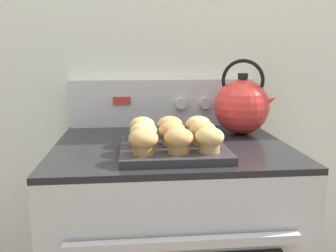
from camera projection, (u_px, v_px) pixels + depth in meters
The scene contains 13 objects.
wall_back at pixel (162, 47), 1.41m from camera, with size 8.00×0.05×2.40m.
control_panel at pixel (164, 102), 1.40m from camera, with size 0.72×0.07×0.18m.
muffin_pan at pixel (173, 148), 1.04m from camera, with size 0.30×0.30×0.02m.
muffin_r0_c0 at pixel (143, 141), 0.93m from camera, with size 0.08×0.08×0.07m.
muffin_r0_c1 at pixel (177, 140), 0.94m from camera, with size 0.08×0.08×0.07m.
muffin_r0_c2 at pixel (209, 139), 0.95m from camera, with size 0.08×0.08×0.07m.
muffin_r1_c0 at pixel (144, 133), 1.02m from camera, with size 0.08×0.08×0.07m.
muffin_r1_c1 at pixel (172, 133), 1.03m from camera, with size 0.08×0.08×0.07m.
muffin_r1_c2 at pixel (203, 132), 1.04m from camera, with size 0.08×0.08×0.07m.
muffin_r2_c0 at pixel (142, 127), 1.10m from camera, with size 0.08×0.08×0.07m.
muffin_r2_c1 at pixel (170, 126), 1.11m from camera, with size 0.08×0.08×0.07m.
muffin_r2_c2 at pixel (198, 126), 1.12m from camera, with size 0.08×0.08×0.07m.
tea_kettle at pixel (242, 106), 1.25m from camera, with size 0.22×0.19×0.26m.
Camera 1 is at (-0.12, -0.79, 1.18)m, focal length 38.00 mm.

